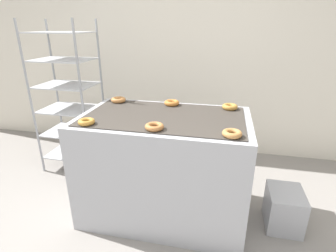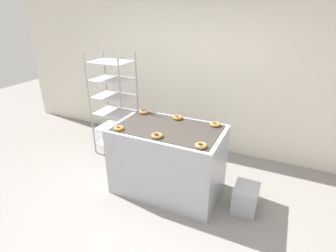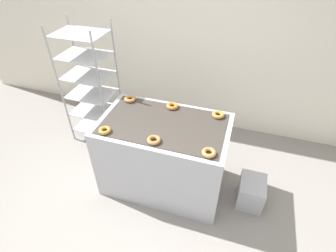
% 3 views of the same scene
% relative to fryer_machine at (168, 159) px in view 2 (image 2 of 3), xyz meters
% --- Properties ---
extents(ground_plane, '(14.00, 14.00, 0.00)m').
position_rel_fryer_machine_xyz_m(ground_plane, '(-0.00, -0.68, -0.48)').
color(ground_plane, gray).
extents(wall_back, '(8.00, 0.05, 2.80)m').
position_rel_fryer_machine_xyz_m(wall_back, '(-0.00, 1.44, 0.92)').
color(wall_back, silver).
rests_on(wall_back, ground_plane).
extents(fryer_machine, '(1.42, 0.86, 0.95)m').
position_rel_fryer_machine_xyz_m(fryer_machine, '(0.00, 0.00, 0.00)').
color(fryer_machine, '#A8AAB2').
rests_on(fryer_machine, ground_plane).
extents(baking_rack_cart, '(0.65, 0.50, 1.72)m').
position_rel_fryer_machine_xyz_m(baking_rack_cart, '(-1.28, 0.61, 0.40)').
color(baking_rack_cart, gray).
rests_on(baking_rack_cart, ground_plane).
extents(glaze_bin, '(0.29, 0.36, 0.34)m').
position_rel_fryer_machine_xyz_m(glaze_bin, '(1.06, 0.03, -0.31)').
color(glaze_bin, '#A8AAB2').
rests_on(glaze_bin, ground_plane).
extents(donut_near_left, '(0.13, 0.13, 0.04)m').
position_rel_fryer_machine_xyz_m(donut_near_left, '(-0.53, -0.32, 0.50)').
color(donut_near_left, '#AE782E').
rests_on(donut_near_left, fryer_machine).
extents(donut_near_center, '(0.14, 0.14, 0.04)m').
position_rel_fryer_machine_xyz_m(donut_near_center, '(-0.00, -0.31, 0.50)').
color(donut_near_center, '#A66A38').
rests_on(donut_near_center, fryer_machine).
extents(donut_near_right, '(0.14, 0.14, 0.04)m').
position_rel_fryer_machine_xyz_m(donut_near_right, '(0.55, -0.32, 0.50)').
color(donut_near_right, '#B0773F').
rests_on(donut_near_right, fryer_machine).
extents(donut_far_left, '(0.14, 0.14, 0.04)m').
position_rel_fryer_machine_xyz_m(donut_far_left, '(-0.53, 0.30, 0.50)').
color(donut_far_left, '#AC703B').
rests_on(donut_far_left, fryer_machine).
extents(donut_far_center, '(0.14, 0.14, 0.04)m').
position_rel_fryer_machine_xyz_m(donut_far_center, '(0.00, 0.32, 0.50)').
color(donut_far_center, '#B66C2C').
rests_on(donut_far_center, fryer_machine).
extents(donut_far_right, '(0.14, 0.14, 0.04)m').
position_rel_fryer_machine_xyz_m(donut_far_right, '(0.53, 0.31, 0.50)').
color(donut_far_right, '#AE7932').
rests_on(donut_far_right, fryer_machine).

